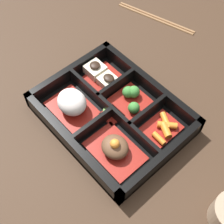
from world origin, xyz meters
TOP-DOWN VIEW (x-y plane):
  - ground_plane at (0.00, 0.00)m, footprint 3.00×3.00m
  - bento_base at (0.00, 0.00)m, footprint 0.30×0.23m
  - bento_rim at (-0.00, -0.00)m, footprint 0.30×0.23m
  - bowl_stew at (-0.07, 0.05)m, footprint 0.11×0.08m
  - bowl_rice at (0.07, 0.05)m, footprint 0.11×0.08m
  - bowl_carrots at (-0.10, -0.05)m, footprint 0.06×0.08m
  - bowl_greens at (0.00, -0.05)m, footprint 0.08×0.08m
  - bowl_tofu at (0.09, -0.05)m, footprint 0.09×0.08m
  - bowl_pickles at (0.00, 0.00)m, footprint 0.04×0.04m
  - chopsticks at (0.16, -0.30)m, footprint 0.22×0.08m

SIDE VIEW (x-z plane):
  - ground_plane at x=0.00m, z-range 0.00..0.00m
  - chopsticks at x=0.16m, z-range 0.00..0.01m
  - bento_base at x=0.00m, z-range 0.00..0.01m
  - bowl_pickles at x=0.00m, z-range 0.01..0.02m
  - bowl_carrots at x=-0.10m, z-range 0.01..0.03m
  - bento_rim at x=0.00m, z-range 0.00..0.04m
  - bowl_greens at x=0.00m, z-range 0.01..0.04m
  - bowl_tofu at x=0.09m, z-range 0.01..0.04m
  - bowl_stew at x=-0.07m, z-range 0.00..0.05m
  - bowl_rice at x=0.07m, z-range 0.01..0.06m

